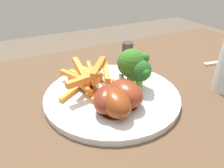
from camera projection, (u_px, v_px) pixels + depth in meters
name	position (u px, v px, depth m)	size (l,w,h in m)	color
dining_table	(126.00, 144.00, 0.49)	(1.11, 0.64, 0.73)	brown
dinner_plate	(112.00, 95.00, 0.43)	(0.27, 0.27, 0.01)	silver
broccoli_floret_front	(141.00, 71.00, 0.42)	(0.05, 0.05, 0.07)	#82B751
broccoli_floret_middle	(131.00, 63.00, 0.43)	(0.06, 0.06, 0.08)	#8EBB52
carrot_fries_pile	(89.00, 77.00, 0.44)	(0.15, 0.15, 0.05)	orange
chicken_drumstick_near	(113.00, 100.00, 0.37)	(0.05, 0.13, 0.04)	#5D210D
chicken_drumstick_far	(124.00, 93.00, 0.39)	(0.07, 0.13, 0.05)	#5E1F11
chicken_drumstick_extra	(108.00, 97.00, 0.38)	(0.10, 0.11, 0.04)	#571B12
pepper_shaker	(127.00, 52.00, 0.59)	(0.03, 0.03, 0.05)	#423833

